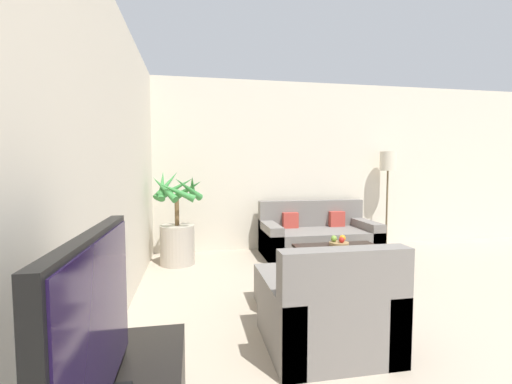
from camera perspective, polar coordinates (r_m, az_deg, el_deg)
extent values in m
cube|color=beige|center=(6.14, 17.69, 4.15)|extent=(8.61, 0.06, 2.70)
cube|color=beige|center=(2.43, -25.88, 4.29)|extent=(0.06, 7.70, 2.70)
cube|color=black|center=(1.26, -25.62, -19.22)|extent=(0.05, 0.81, 0.57)
cube|color=black|center=(1.25, -24.31, -19.31)|extent=(0.01, 0.77, 0.53)
cylinder|color=#ADA393|center=(4.85, -12.96, -8.57)|extent=(0.46, 0.46, 0.54)
cylinder|color=brown|center=(4.77, -13.05, -3.20)|extent=(0.06, 0.06, 0.38)
cone|color=#38843D|center=(4.74, -10.56, 0.87)|extent=(0.10, 0.48, 0.38)
cone|color=#38843D|center=(4.90, -11.09, 0.53)|extent=(0.43, 0.43, 0.31)
cone|color=#38843D|center=(4.97, -12.99, 0.75)|extent=(0.50, 0.10, 0.34)
cone|color=#38843D|center=(4.88, -14.63, 1.18)|extent=(0.39, 0.39, 0.42)
cone|color=#38843D|center=(4.75, -15.36, 1.17)|extent=(0.10, 0.44, 0.43)
cone|color=#38843D|center=(4.60, -15.10, 0.60)|extent=(0.42, 0.42, 0.36)
cone|color=#38843D|center=(4.51, -13.24, 0.17)|extent=(0.51, 0.10, 0.31)
cone|color=#38843D|center=(4.58, -11.26, 0.60)|extent=(0.42, 0.42, 0.36)
cube|color=slate|center=(5.32, 10.43, -8.25)|extent=(1.71, 0.87, 0.39)
cube|color=slate|center=(5.58, 9.18, -3.49)|extent=(1.71, 0.16, 0.41)
cube|color=slate|center=(5.09, 2.41, -8.05)|extent=(0.20, 0.87, 0.51)
cube|color=slate|center=(5.62, 17.69, -7.09)|extent=(0.20, 0.87, 0.51)
cube|color=#B23D33|center=(5.36, 5.72, -4.70)|extent=(0.24, 0.12, 0.24)
cube|color=#B23D33|center=(5.62, 13.28, -4.38)|extent=(0.24, 0.12, 0.24)
cylinder|color=brown|center=(6.17, 20.81, -8.45)|extent=(0.24, 0.24, 0.03)
cylinder|color=brown|center=(6.06, 20.97, -2.57)|extent=(0.03, 0.03, 1.25)
cylinder|color=beige|center=(6.03, 21.16, 4.82)|extent=(0.26, 0.26, 0.31)
cylinder|color=black|center=(4.10, 8.53, -12.52)|extent=(0.05, 0.05, 0.31)
cylinder|color=black|center=(4.49, 20.45, -11.24)|extent=(0.05, 0.05, 0.31)
cylinder|color=black|center=(4.51, 6.65, -10.96)|extent=(0.05, 0.05, 0.31)
cylinder|color=black|center=(4.87, 17.71, -9.99)|extent=(0.05, 0.05, 0.31)
cube|color=black|center=(4.43, 13.57, -9.04)|extent=(1.05, 0.54, 0.03)
cylinder|color=#997A4C|center=(4.43, 13.67, -8.47)|extent=(0.24, 0.24, 0.06)
sphere|color=red|center=(4.39, 14.08, -7.76)|extent=(0.07, 0.07, 0.07)
sphere|color=olive|center=(4.43, 12.86, -7.57)|extent=(0.08, 0.08, 0.08)
sphere|color=orange|center=(4.47, 14.22, -7.46)|extent=(0.08, 0.08, 0.08)
cube|color=slate|center=(2.76, 11.42, -20.20)|extent=(0.87, 0.81, 0.39)
cube|color=slate|center=(2.33, 14.62, -14.17)|extent=(0.87, 0.16, 0.42)
cube|color=slate|center=(2.63, 3.77, -20.13)|extent=(0.16, 0.81, 0.49)
cube|color=slate|center=(2.88, 18.36, -18.16)|extent=(0.16, 0.81, 0.49)
cube|color=slate|center=(3.45, 5.45, -15.39)|extent=(0.60, 0.45, 0.35)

